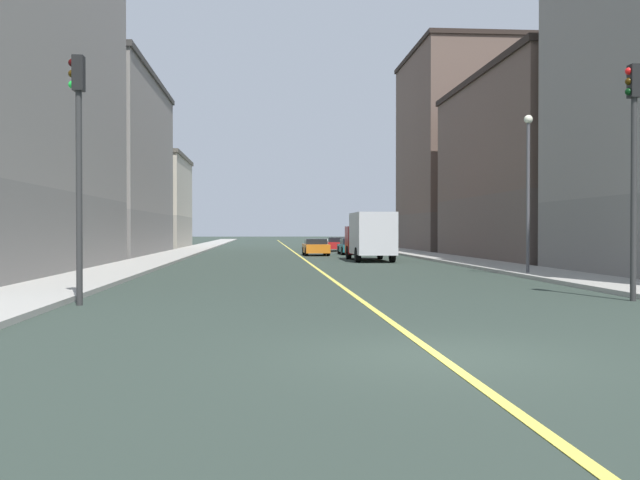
# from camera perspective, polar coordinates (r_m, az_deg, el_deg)

# --- Properties ---
(ground_plane) EXTENTS (400.00, 400.00, 0.00)m
(ground_plane) POSITION_cam_1_polar(r_m,az_deg,el_deg) (11.50, 9.22, -8.97)
(ground_plane) COLOR #2A362F
(ground_plane) RESTS_ON ground
(sidewalk_left) EXTENTS (3.14, 168.00, 0.15)m
(sidewalk_left) POSITION_cam_1_polar(r_m,az_deg,el_deg) (61.24, 6.89, -0.96)
(sidewalk_left) COLOR #9E9B93
(sidewalk_left) RESTS_ON ground
(sidewalk_right) EXTENTS (3.14, 168.00, 0.15)m
(sidewalk_right) POSITION_cam_1_polar(r_m,az_deg,el_deg) (60.41, -10.84, -0.99)
(sidewalk_right) COLOR #9E9B93
(sidewalk_right) RESTS_ON ground
(lane_center_stripe) EXTENTS (0.16, 154.00, 0.01)m
(lane_center_stripe) POSITION_cam_1_polar(r_m,az_deg,el_deg) (60.10, -1.91, -1.05)
(lane_center_stripe) COLOR #E5D14C
(lane_center_stripe) RESTS_ON ground
(building_left_mid) EXTENTS (11.99, 20.06, 11.99)m
(building_left_mid) POSITION_cam_1_polar(r_m,az_deg,el_deg) (50.25, 18.44, 5.39)
(building_left_mid) COLOR brown
(building_left_mid) RESTS_ON ground
(building_left_far) EXTENTS (11.99, 15.90, 18.38)m
(building_left_far) POSITION_cam_1_polar(r_m,az_deg,el_deg) (69.43, 11.93, 6.78)
(building_left_far) COLOR brown
(building_left_far) RESTS_ON ground
(building_right_midblock) EXTENTS (11.99, 21.76, 13.78)m
(building_right_midblock) POSITION_cam_1_polar(r_m,az_deg,el_deg) (58.79, -18.43, 5.59)
(building_right_midblock) COLOR slate
(building_right_midblock) RESTS_ON ground
(building_right_distant) EXTENTS (11.99, 15.38, 9.77)m
(building_right_distant) POSITION_cam_1_polar(r_m,az_deg,el_deg) (79.44, -14.72, 2.90)
(building_right_distant) COLOR #9D9688
(building_right_distant) RESTS_ON ground
(traffic_light_left_near) EXTENTS (0.40, 0.32, 6.46)m
(traffic_light_left_near) POSITION_cam_1_polar(r_m,az_deg,el_deg) (21.74, 23.36, 6.53)
(traffic_light_left_near) COLOR #2D2D2D
(traffic_light_left_near) RESTS_ON ground
(traffic_light_right_near) EXTENTS (0.40, 0.32, 6.42)m
(traffic_light_right_near) POSITION_cam_1_polar(r_m,az_deg,el_deg) (19.83, -18.43, 7.06)
(traffic_light_right_near) COLOR #2D2D2D
(traffic_light_right_near) RESTS_ON ground
(street_lamp_left_near) EXTENTS (0.36, 0.36, 6.62)m
(street_lamp_left_near) POSITION_cam_1_polar(r_m,az_deg,el_deg) (31.84, 16.01, 4.82)
(street_lamp_left_near) COLOR #4C4C51
(street_lamp_left_near) RESTS_ON ground
(car_teal) EXTENTS (1.96, 4.05, 1.27)m
(car_teal) POSITION_cam_1_polar(r_m,az_deg,el_deg) (57.52, 2.50, -0.52)
(car_teal) COLOR #196670
(car_teal) RESTS_ON ground
(car_orange) EXTENTS (1.91, 4.15, 1.27)m
(car_orange) POSITION_cam_1_polar(r_m,az_deg,el_deg) (55.30, -0.33, -0.57)
(car_orange) COLOR orange
(car_orange) RESTS_ON ground
(car_red) EXTENTS (1.96, 4.41, 1.27)m
(car_red) POSITION_cam_1_polar(r_m,az_deg,el_deg) (66.69, 1.32, -0.33)
(car_red) COLOR red
(car_red) RESTS_ON ground
(box_truck) EXTENTS (2.40, 7.46, 3.01)m
(box_truck) POSITION_cam_1_polar(r_m,az_deg,el_deg) (45.70, 3.96, 0.35)
(box_truck) COLOR maroon
(box_truck) RESTS_ON ground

